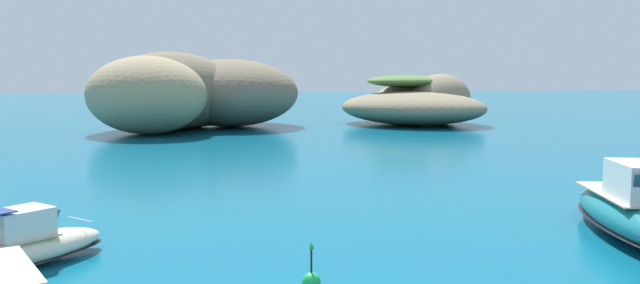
{
  "coord_description": "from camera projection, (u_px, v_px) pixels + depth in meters",
  "views": [
    {
      "loc": [
        -3.57,
        -11.35,
        6.44
      ],
      "look_at": [
        2.61,
        20.73,
        2.89
      ],
      "focal_mm": 35.75,
      "sensor_mm": 36.0,
      "label": 1
    }
  ],
  "objects": [
    {
      "name": "motorboat_cream",
      "position": [
        13.0,
        249.0,
        20.89
      ],
      "size": [
        6.19,
        6.08,
        2.1
      ],
      "color": "beige",
      "rests_on": "ground"
    },
    {
      "name": "islet_small",
      "position": [
        417.0,
        103.0,
        81.28
      ],
      "size": [
        23.66,
        24.3,
        6.33
      ],
      "color": "#84755B",
      "rests_on": "ground"
    },
    {
      "name": "channel_buoy",
      "position": [
        311.0,
        280.0,
        18.86
      ],
      "size": [
        0.56,
        0.56,
        1.48
      ],
      "color": "green",
      "rests_on": "ground"
    },
    {
      "name": "motorboat_teal",
      "position": [
        638.0,
        213.0,
        24.78
      ],
      "size": [
        5.81,
        10.83,
        3.05
      ],
      "color": "#19727A",
      "rests_on": "ground"
    },
    {
      "name": "islet_large",
      "position": [
        190.0,
        94.0,
        73.52
      ],
      "size": [
        27.37,
        27.29,
        8.84
      ],
      "color": "#756651",
      "rests_on": "ground"
    }
  ]
}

